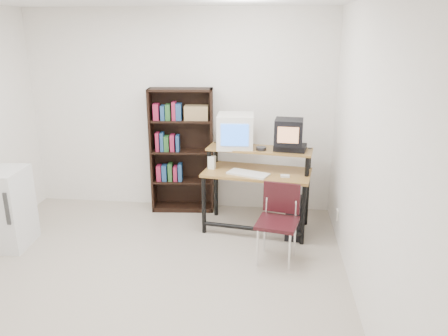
# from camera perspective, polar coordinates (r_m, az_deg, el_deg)

# --- Properties ---
(floor) EXTENTS (4.00, 4.00, 0.01)m
(floor) POSITION_cam_1_polar(r_m,az_deg,el_deg) (4.42, -10.80, -14.49)
(floor) COLOR #BFB19E
(floor) RESTS_ON ground
(back_wall) EXTENTS (4.00, 0.01, 2.60)m
(back_wall) POSITION_cam_1_polar(r_m,az_deg,el_deg) (5.79, -5.85, 7.31)
(back_wall) COLOR white
(back_wall) RESTS_ON floor
(right_wall) EXTENTS (0.01, 4.00, 2.60)m
(right_wall) POSITION_cam_1_polar(r_m,az_deg,el_deg) (3.80, 18.19, 1.08)
(right_wall) COLOR white
(right_wall) RESTS_ON floor
(computer_desk) EXTENTS (1.31, 0.79, 0.98)m
(computer_desk) POSITION_cam_1_polar(r_m,az_deg,el_deg) (5.18, 4.38, -0.81)
(computer_desk) COLOR olive
(computer_desk) RESTS_ON floor
(crt_monitor) EXTENTS (0.44, 0.45, 0.40)m
(crt_monitor) POSITION_cam_1_polar(r_m,az_deg,el_deg) (5.23, 1.51, 4.86)
(crt_monitor) COLOR silver
(crt_monitor) RESTS_ON computer_desk
(vcr) EXTENTS (0.40, 0.32, 0.08)m
(vcr) POSITION_cam_1_polar(r_m,az_deg,el_deg) (5.15, 8.64, 2.62)
(vcr) COLOR black
(vcr) RESTS_ON computer_desk
(crt_tv) EXTENTS (0.34, 0.34, 0.30)m
(crt_tv) POSITION_cam_1_polar(r_m,az_deg,el_deg) (5.10, 8.45, 4.67)
(crt_tv) COLOR black
(crt_tv) RESTS_ON vcr
(cd_spindle) EXTENTS (0.13, 0.13, 0.05)m
(cd_spindle) POSITION_cam_1_polar(r_m,az_deg,el_deg) (5.12, 4.88, 2.47)
(cd_spindle) COLOR #26262B
(cd_spindle) RESTS_ON computer_desk
(keyboard) EXTENTS (0.51, 0.37, 0.03)m
(keyboard) POSITION_cam_1_polar(r_m,az_deg,el_deg) (5.03, 3.18, -0.83)
(keyboard) COLOR silver
(keyboard) RESTS_ON computer_desk
(mousepad) EXTENTS (0.24, 0.20, 0.01)m
(mousepad) POSITION_cam_1_polar(r_m,az_deg,el_deg) (5.01, 7.81, -1.21)
(mousepad) COLOR black
(mousepad) RESTS_ON computer_desk
(mouse) EXTENTS (0.10, 0.06, 0.03)m
(mouse) POSITION_cam_1_polar(r_m,az_deg,el_deg) (4.98, 7.97, -1.09)
(mouse) COLOR white
(mouse) RESTS_ON mousepad
(desk_speaker) EXTENTS (0.09, 0.09, 0.17)m
(desk_speaker) POSITION_cam_1_polar(r_m,az_deg,el_deg) (5.22, -1.60, 0.66)
(desk_speaker) COLOR silver
(desk_speaker) RESTS_ON computer_desk
(pc_tower) EXTENTS (0.24, 0.47, 0.42)m
(pc_tower) POSITION_cam_1_polar(r_m,az_deg,el_deg) (5.25, 9.23, -6.40)
(pc_tower) COLOR black
(pc_tower) RESTS_ON floor
(school_chair) EXTENTS (0.48, 0.48, 0.81)m
(school_chair) POSITION_cam_1_polar(r_m,az_deg,el_deg) (4.57, 7.18, -6.09)
(school_chair) COLOR black
(school_chair) RESTS_ON floor
(bookshelf) EXTENTS (0.83, 0.34, 1.63)m
(bookshelf) POSITION_cam_1_polar(r_m,az_deg,el_deg) (5.74, -5.51, 2.53)
(bookshelf) COLOR black
(bookshelf) RESTS_ON floor
(mini_fridge) EXTENTS (0.55, 0.55, 0.89)m
(mini_fridge) POSITION_cam_1_polar(r_m,az_deg,el_deg) (5.42, -26.95, -4.72)
(mini_fridge) COLOR silver
(mini_fridge) RESTS_ON floor
(wall_outlet) EXTENTS (0.02, 0.08, 0.12)m
(wall_outlet) POSITION_cam_1_polar(r_m,az_deg,el_deg) (5.19, 14.56, -5.93)
(wall_outlet) COLOR beige
(wall_outlet) RESTS_ON right_wall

